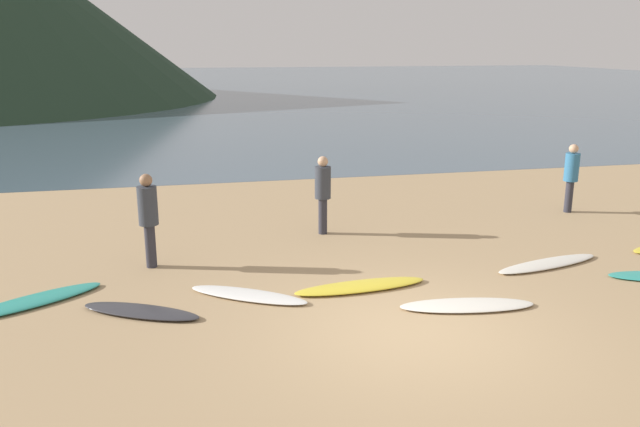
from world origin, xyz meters
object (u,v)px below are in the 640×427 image
surfboard_1 (31,301)px  person_1 (148,213)px  surfboard_4 (361,286)px  surfboard_6 (548,264)px  surfboard_5 (467,305)px  person_3 (323,189)px  surfboard_2 (141,311)px  person_2 (571,172)px  surfboard_3 (248,295)px

surfboard_1 → person_1: bearing=5.7°
surfboard_4 → surfboard_6: surfboard_4 is taller
surfboard_5 → person_3: bearing=115.0°
surfboard_2 → person_1: bearing=115.5°
surfboard_5 → person_2: size_ratio=1.27×
surfboard_1 → surfboard_4: (5.41, -0.52, 0.00)m
surfboard_6 → surfboard_4: bearing=171.8°
surfboard_1 → surfboard_4: bearing=-37.3°
surfboard_1 → person_2: size_ratio=1.37×
surfboard_1 → surfboard_6: (9.23, -0.15, -0.00)m
surfboard_4 → person_1: 4.17m
surfboard_3 → person_2: bearing=56.6°
surfboard_2 → surfboard_3: (1.71, 0.31, -0.00)m
surfboard_3 → person_2: person_2 is taller
surfboard_5 → person_3: size_ratio=1.25×
surfboard_2 → surfboard_5: (5.10, -0.87, -0.01)m
surfboard_3 → surfboard_5: bearing=12.8°
surfboard_4 → person_2: person_2 is taller
surfboard_2 → surfboard_3: surfboard_2 is taller
surfboard_2 → surfboard_6: size_ratio=0.84×
surfboard_2 → person_1: size_ratio=1.11×
surfboard_1 → surfboard_2: (1.76, -0.80, 0.00)m
surfboard_2 → surfboard_3: size_ratio=0.94×
surfboard_4 → surfboard_3: bearing=173.9°
surfboard_4 → person_1: bearing=146.4°
surfboard_4 → surfboard_5: (1.44, -1.15, -0.01)m
surfboard_2 → person_3: bearing=72.4°
surfboard_6 → surfboard_3: bearing=169.6°
person_2 → person_1: bearing=20.2°
surfboard_3 → person_2: size_ratio=1.23×
surfboard_3 → person_2: 9.35m
surfboard_1 → surfboard_6: surfboard_1 is taller
surfboard_2 → person_3: (3.75, 3.66, 0.98)m
surfboard_4 → person_3: person_3 is taller
surfboard_2 → surfboard_4: (3.65, 0.28, 0.00)m
surfboard_2 → surfboard_5: surfboard_2 is taller
person_1 → surfboard_1: bearing=142.1°
surfboard_2 → surfboard_4: 3.66m
surfboard_2 → surfboard_1: bearing=-176.4°
person_1 → person_2: bearing=-64.3°
surfboard_3 → person_3: size_ratio=1.21×
person_1 → person_3: size_ratio=1.03×
surfboard_5 → person_2: 7.23m
surfboard_4 → surfboard_5: size_ratio=1.09×
person_2 → person_3: bearing=13.8°
surfboard_2 → surfboard_5: 5.17m
surfboard_3 → person_1: person_1 is taller
surfboard_1 → person_1: person_1 is taller
surfboard_5 → surfboard_6: size_ratio=0.91×
surfboard_5 → person_1: (-5.00, 3.09, 1.02)m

